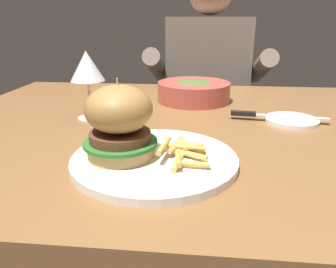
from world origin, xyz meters
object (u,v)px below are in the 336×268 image
(burger_sandwich, at_px, (119,122))
(table_knife, at_px, (270,116))
(main_plate, at_px, (155,160))
(diner_person, at_px, (206,111))
(soup_bowl, at_px, (194,91))
(wine_glass, at_px, (87,68))
(bread_plate, at_px, (292,120))

(burger_sandwich, distance_m, table_knife, 0.41)
(main_plate, distance_m, diner_person, 1.00)
(burger_sandwich, bearing_deg, soup_bowl, 76.45)
(table_knife, bearing_deg, diner_person, 101.20)
(main_plate, relative_size, diner_person, 0.24)
(burger_sandwich, relative_size, soup_bowl, 0.62)
(wine_glass, xyz_separation_m, soup_bowl, (0.25, 0.21, -0.09))
(burger_sandwich, bearing_deg, table_knife, 42.80)
(diner_person, bearing_deg, table_knife, -78.80)
(main_plate, relative_size, wine_glass, 1.73)
(bread_plate, bearing_deg, table_knife, 173.44)
(main_plate, bearing_deg, bread_plate, 42.19)
(wine_glass, xyz_separation_m, bread_plate, (0.49, 0.02, -0.12))
(main_plate, xyz_separation_m, table_knife, (0.24, 0.27, 0.01))
(bread_plate, bearing_deg, diner_person, 104.98)
(wine_glass, distance_m, soup_bowl, 0.34)
(soup_bowl, bearing_deg, wine_glass, -140.05)
(table_knife, relative_size, diner_person, 0.19)
(main_plate, bearing_deg, wine_glass, 128.19)
(wine_glass, height_order, bread_plate, wine_glass)
(burger_sandwich, distance_m, bread_plate, 0.45)
(main_plate, distance_m, bread_plate, 0.40)
(bread_plate, bearing_deg, main_plate, -137.81)
(soup_bowl, xyz_separation_m, diner_person, (0.05, 0.53, -0.21))
(bread_plate, distance_m, diner_person, 0.76)
(main_plate, distance_m, table_knife, 0.36)
(wine_glass, bearing_deg, soup_bowl, 39.95)
(table_knife, bearing_deg, main_plate, -131.74)
(soup_bowl, bearing_deg, main_plate, -96.77)
(bread_plate, relative_size, table_knife, 0.54)
(wine_glass, height_order, soup_bowl, wine_glass)
(main_plate, height_order, bread_plate, main_plate)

